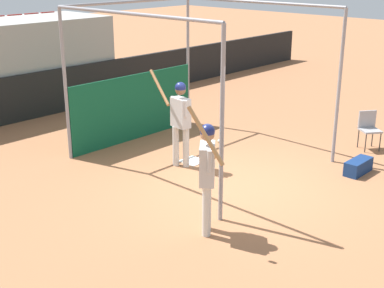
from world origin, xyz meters
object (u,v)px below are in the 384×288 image
at_px(player_waiting, 207,169).
at_px(player_batter, 180,116).
at_px(equipment_bag, 358,166).
at_px(baseball, 219,141).
at_px(folding_chair, 369,126).

bearing_deg(player_waiting, player_batter, -167.32).
relative_size(equipment_bag, baseball, 9.46).
distance_m(folding_chair, baseball, 3.32).
distance_m(folding_chair, equipment_bag, 1.65).
distance_m(player_batter, equipment_bag, 3.64).
distance_m(equipment_bag, baseball, 3.23).
height_order(folding_chair, equipment_bag, folding_chair).
distance_m(player_waiting, folding_chair, 5.38).
bearing_deg(equipment_bag, folding_chair, 20.27).
bearing_deg(folding_chair, equipment_bag, 56.84).
bearing_deg(player_batter, equipment_bag, -135.09).
bearing_deg(baseball, player_batter, -167.17).
height_order(player_batter, baseball, player_batter).
height_order(player_batter, equipment_bag, player_batter).
distance_m(player_batter, folding_chair, 4.30).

